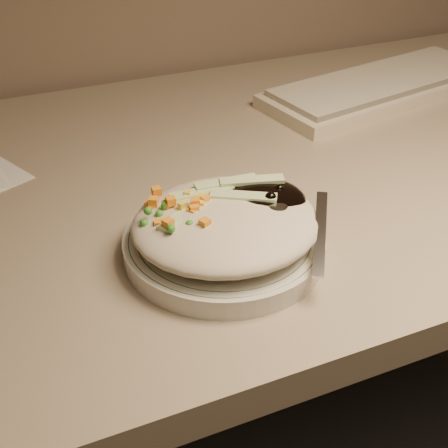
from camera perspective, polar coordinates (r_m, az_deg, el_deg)
name	(u,v)px	position (r m, az deg, el deg)	size (l,w,h in m)	color
desk	(215,289)	(0.92, -0.82, -5.93)	(1.40, 0.70, 0.74)	gray
plate	(224,245)	(0.65, 0.00, -1.92)	(0.21, 0.21, 0.02)	beige
plate_rim	(224,237)	(0.64, 0.00, -1.19)	(0.20, 0.20, 0.00)	#144723
meal	(228,219)	(0.63, 0.39, 0.48)	(0.21, 0.19, 0.05)	#BCB398
keyboard	(382,86)	(1.06, 14.28, 12.11)	(0.43, 0.22, 0.03)	beige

